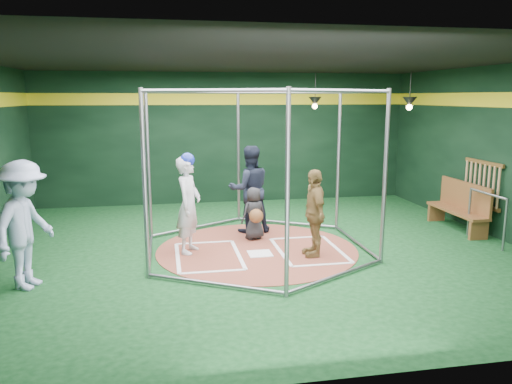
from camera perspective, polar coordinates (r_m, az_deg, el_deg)
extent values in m
cube|color=black|center=(9.55, 0.11, -6.67)|extent=(10.00, 9.00, 0.02)
cube|color=black|center=(9.13, 0.12, 14.84)|extent=(10.00, 9.00, 0.02)
cube|color=black|center=(13.60, -3.42, 6.13)|extent=(10.00, 0.10, 3.50)
cube|color=black|center=(4.89, 9.95, -2.49)|extent=(10.00, 0.10, 3.50)
cube|color=black|center=(11.23, 26.14, 4.05)|extent=(0.10, 9.00, 3.50)
cube|color=gold|center=(13.52, -3.46, 10.56)|extent=(10.00, 0.01, 0.30)
cube|color=gold|center=(11.15, 26.47, 9.41)|extent=(0.01, 9.00, 0.30)
cylinder|color=brown|center=(9.54, 0.11, -6.58)|extent=(3.80, 3.80, 0.01)
cube|color=white|center=(9.26, 0.46, -7.05)|extent=(0.43, 0.43, 0.01)
cube|color=white|center=(9.99, -5.92, -5.77)|extent=(1.10, 0.07, 0.01)
cube|color=white|center=(8.38, -4.95, -9.05)|extent=(1.10, 0.07, 0.01)
cube|color=white|center=(9.15, -8.94, -7.41)|extent=(0.07, 1.70, 0.01)
cube|color=white|center=(9.24, -2.06, -7.10)|extent=(0.07, 1.70, 0.01)
cube|color=white|center=(10.31, 4.71, -5.22)|extent=(1.10, 0.07, 0.01)
cube|color=white|center=(8.75, 7.65, -8.23)|extent=(1.10, 0.07, 0.01)
cube|color=white|center=(9.39, 2.81, -6.82)|extent=(0.07, 1.70, 0.01)
cube|color=white|center=(9.69, 9.19, -6.38)|extent=(0.07, 1.70, 0.01)
cylinder|color=gray|center=(10.83, 9.40, 3.47)|extent=(0.07, 0.07, 3.00)
cylinder|color=gray|center=(11.46, -2.02, 4.00)|extent=(0.07, 0.07, 3.00)
cylinder|color=gray|center=(10.19, -12.20, 2.91)|extent=(0.07, 0.07, 3.00)
cylinder|color=gray|center=(7.92, -12.61, 0.67)|extent=(0.07, 0.07, 3.00)
cylinder|color=gray|center=(6.99, 3.61, -0.42)|extent=(0.07, 0.07, 3.00)
cylinder|color=gray|center=(8.73, 14.52, 1.51)|extent=(0.07, 0.07, 3.00)
cylinder|color=gray|center=(11.01, 3.62, 11.27)|extent=(2.02, 1.20, 0.06)
cylinder|color=gray|center=(11.36, 3.44, -3.52)|extent=(2.02, 1.20, 0.06)
cylinder|color=gray|center=(10.70, -6.99, 11.23)|extent=(2.02, 1.20, 0.06)
cylinder|color=gray|center=(11.06, -6.65, -3.97)|extent=(2.02, 1.20, 0.06)
cylinder|color=gray|center=(8.95, -12.76, 11.14)|extent=(0.06, 2.30, 0.06)
cylinder|color=gray|center=(9.38, -12.02, -6.84)|extent=(0.06, 2.30, 0.06)
cylinder|color=gray|center=(7.26, -5.20, 11.49)|extent=(2.02, 1.20, 0.06)
cylinder|color=gray|center=(7.78, -4.83, -10.39)|extent=(2.02, 1.20, 0.06)
cylinder|color=gray|center=(7.71, 10.01, 11.33)|extent=(2.02, 1.20, 0.06)
cylinder|color=gray|center=(8.20, 9.34, -9.36)|extent=(2.02, 1.20, 0.06)
cylinder|color=gray|center=(9.68, 12.02, 11.13)|extent=(0.06, 2.30, 0.06)
cylinder|color=gray|center=(10.08, 11.37, -5.59)|extent=(0.06, 2.30, 0.06)
cube|color=brown|center=(11.54, 24.62, 3.07)|extent=(0.05, 1.25, 0.08)
cube|color=brown|center=(11.68, 24.28, -1.30)|extent=(0.05, 1.25, 0.08)
cylinder|color=tan|center=(11.15, 25.97, 0.38)|extent=(0.06, 0.06, 0.85)
cylinder|color=tan|center=(11.28, 25.50, 0.53)|extent=(0.06, 0.06, 0.85)
cylinder|color=tan|center=(11.40, 25.04, 0.67)|extent=(0.06, 0.06, 0.85)
cylinder|color=tan|center=(11.53, 24.59, 0.80)|extent=(0.06, 0.06, 0.85)
cylinder|color=tan|center=(11.65, 24.15, 0.94)|extent=(0.06, 0.06, 0.85)
cylinder|color=tan|center=(11.78, 23.72, 1.07)|extent=(0.06, 0.06, 0.85)
cylinder|color=tan|center=(11.91, 23.30, 1.20)|extent=(0.06, 0.06, 0.85)
cylinder|color=tan|center=(12.04, 22.89, 1.32)|extent=(0.06, 0.06, 0.85)
cone|color=black|center=(13.14, 6.76, 10.28)|extent=(0.34, 0.34, 0.22)
sphere|color=#FFD899|center=(13.14, 6.74, 9.71)|extent=(0.14, 0.14, 0.14)
cylinder|color=black|center=(13.14, 6.79, 11.80)|extent=(0.02, 0.02, 0.70)
cone|color=black|center=(12.34, 17.15, 9.85)|extent=(0.34, 0.34, 0.22)
sphere|color=#FFD899|center=(12.34, 17.11, 9.24)|extent=(0.14, 0.14, 0.14)
cylinder|color=black|center=(12.34, 17.24, 11.47)|extent=(0.02, 0.02, 0.70)
imported|color=silver|center=(9.23, -7.71, -1.49)|extent=(0.65, 0.77, 1.79)
sphere|color=#162799|center=(9.09, -7.85, 3.65)|extent=(0.26, 0.26, 0.26)
imported|color=#A18045|center=(9.05, 6.67, -2.37)|extent=(0.42, 0.94, 1.59)
imported|color=black|center=(10.08, -0.24, -2.45)|extent=(0.61, 0.50, 1.07)
sphere|color=brown|center=(9.84, 0.02, -2.75)|extent=(0.28, 0.28, 0.28)
imported|color=black|center=(10.56, -0.74, 0.33)|extent=(0.93, 0.75, 1.85)
imported|color=#A5B7DB|center=(8.23, -24.92, -3.45)|extent=(1.10, 1.43, 1.95)
cube|color=brown|center=(11.70, 21.96, -2.01)|extent=(0.42, 1.80, 0.06)
cube|color=brown|center=(11.73, 22.78, -0.39)|extent=(0.06, 1.80, 0.60)
cube|color=brown|center=(11.10, 24.08, -4.00)|extent=(0.40, 0.08, 0.40)
cube|color=brown|center=(12.41, 19.92, -2.21)|extent=(0.40, 0.08, 0.40)
cylinder|color=gray|center=(10.43, 26.58, -3.39)|extent=(0.05, 0.05, 1.01)
cylinder|color=gray|center=(11.32, 23.19, -2.07)|extent=(0.05, 0.05, 1.01)
cylinder|color=gray|center=(10.78, 25.02, -0.20)|extent=(0.05, 1.12, 0.05)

